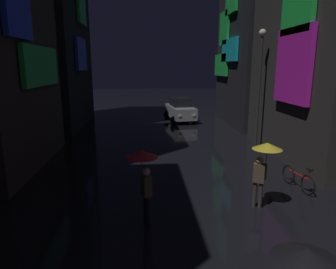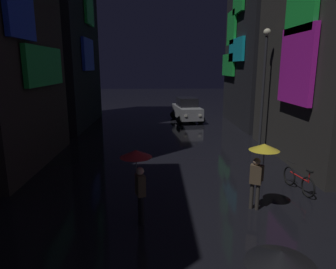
% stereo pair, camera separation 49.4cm
% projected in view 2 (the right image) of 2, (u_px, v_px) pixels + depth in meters
% --- Properties ---
extents(building_left_far, '(4.25, 8.67, 15.97)m').
position_uv_depth(building_left_far, '(58.00, 15.00, 21.38)').
color(building_left_far, black).
rests_on(building_left_far, ground).
extents(building_right_mid, '(4.25, 8.23, 12.83)m').
position_uv_depth(building_right_mid, '(334.00, 19.00, 13.27)').
color(building_right_mid, '#33302D').
rests_on(building_right_mid, ground).
extents(building_right_far, '(4.25, 7.92, 12.15)m').
position_uv_depth(building_right_far, '(264.00, 43.00, 21.98)').
color(building_right_far, black).
rests_on(building_right_far, ground).
extents(pedestrian_foreground_right_yellow, '(0.90, 0.90, 2.12)m').
position_uv_depth(pedestrian_foreground_right_yellow, '(261.00, 158.00, 9.00)').
color(pedestrian_foreground_right_yellow, '#38332D').
rests_on(pedestrian_foreground_right_yellow, ground).
extents(pedestrian_far_right_red, '(0.90, 0.90, 2.12)m').
position_uv_depth(pedestrian_far_right_red, '(137.00, 166.00, 8.28)').
color(pedestrian_far_right_red, black).
rests_on(pedestrian_far_right_red, ground).
extents(bicycle_parked_at_storefront, '(0.34, 1.81, 0.96)m').
position_uv_depth(bicycle_parked_at_storefront, '(299.00, 181.00, 10.67)').
color(bicycle_parked_at_storefront, black).
rests_on(bicycle_parked_at_storefront, ground).
extents(car_distant, '(2.61, 4.31, 1.92)m').
position_uv_depth(car_distant, '(187.00, 110.00, 24.34)').
color(car_distant, '#99999E').
rests_on(car_distant, ground).
extents(streetlamp_right_far, '(0.36, 0.36, 6.19)m').
position_uv_depth(streetlamp_right_far, '(264.00, 78.00, 15.16)').
color(streetlamp_right_far, '#2D2D33').
rests_on(streetlamp_right_far, ground).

